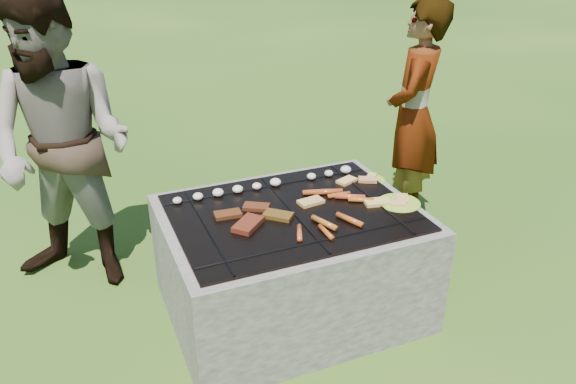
% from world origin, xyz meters
% --- Properties ---
extents(lawn, '(60.00, 60.00, 0.00)m').
position_xyz_m(lawn, '(0.00, 0.00, 0.00)').
color(lawn, '#244C13').
rests_on(lawn, ground).
extents(fire_pit, '(1.30, 1.00, 0.62)m').
position_xyz_m(fire_pit, '(0.00, 0.00, 0.28)').
color(fire_pit, gray).
rests_on(fire_pit, ground).
extents(mushrooms, '(1.06, 0.06, 0.04)m').
position_xyz_m(mushrooms, '(-0.01, 0.32, 0.63)').
color(mushrooms, beige).
rests_on(mushrooms, fire_pit).
extents(pork_slabs, '(0.38, 0.32, 0.03)m').
position_xyz_m(pork_slabs, '(-0.21, 0.00, 0.62)').
color(pork_slabs, brown).
rests_on(pork_slabs, fire_pit).
extents(sausages, '(0.54, 0.50, 0.03)m').
position_xyz_m(sausages, '(0.21, -0.06, 0.63)').
color(sausages, '#C74A20').
rests_on(sausages, fire_pit).
extents(bread_on_grate, '(0.46, 0.40, 0.02)m').
position_xyz_m(bread_on_grate, '(0.33, 0.03, 0.62)').
color(bread_on_grate, '#DCCB70').
rests_on(bread_on_grate, fire_pit).
extents(plate_far, '(0.24, 0.24, 0.03)m').
position_xyz_m(plate_far, '(0.56, 0.18, 0.61)').
color(plate_far, gold).
rests_on(plate_far, fire_pit).
extents(plate_near, '(0.29, 0.29, 0.03)m').
position_xyz_m(plate_near, '(0.56, -0.13, 0.61)').
color(plate_near, '#BACD31').
rests_on(plate_near, fire_pit).
extents(cook, '(0.65, 0.66, 1.53)m').
position_xyz_m(cook, '(1.17, 0.66, 0.77)').
color(cook, gray).
rests_on(cook, ground).
extents(bystander, '(1.04, 1.00, 1.69)m').
position_xyz_m(bystander, '(-1.03, 0.75, 0.85)').
color(bystander, gray).
rests_on(bystander, ground).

